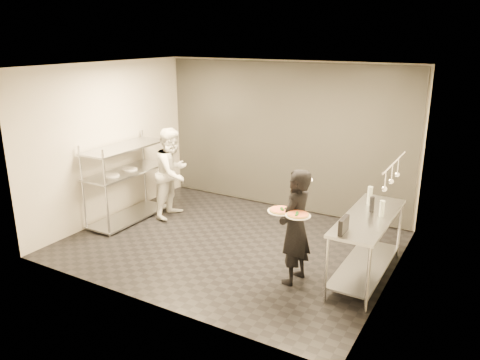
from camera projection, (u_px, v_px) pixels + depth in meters
The scene contains 13 objects.
room_shell at pixel (264, 145), 8.11m from camera, with size 5.00×4.00×2.80m.
pass_rack at pixel (127, 179), 8.35m from camera, with size 0.60×1.60×1.50m.
prep_counter at pixel (367, 236), 6.33m from camera, with size 0.60×1.80×0.92m.
utensil_rail at pixel (392, 173), 5.94m from camera, with size 0.07×1.20×0.31m.
waiter at pixel (295, 227), 6.19m from camera, with size 0.58×0.38×1.59m, color black.
chef at pixel (172, 173), 8.50m from camera, with size 0.80×0.63×1.66m, color white.
pizza_plate_near at pixel (281, 210), 6.02m from camera, with size 0.35×0.35×0.05m.
pizza_plate_far at pixel (298, 215), 5.82m from camera, with size 0.32×0.32×0.05m.
salad_plate at pixel (302, 178), 6.31m from camera, with size 0.29×0.29×0.07m.
pos_monitor at pixel (344, 225), 5.67m from camera, with size 0.06×0.28×0.20m, color black.
bottle_green at pixel (370, 196), 6.63m from camera, with size 0.07×0.07×0.26m, color gray.
bottle_clear at pixel (382, 209), 6.18m from camera, with size 0.07×0.07×0.22m, color gray.
bottle_dark at pixel (372, 204), 6.35m from camera, with size 0.06×0.06×0.22m, color black.
Camera 1 is at (3.59, -5.90, 3.24)m, focal length 35.00 mm.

